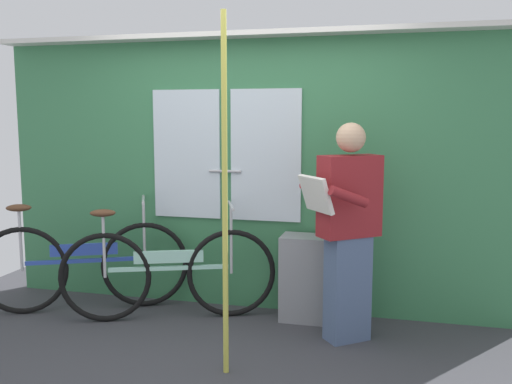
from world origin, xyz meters
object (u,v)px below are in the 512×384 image
object	(u,v)px
bicycle_leaning_behind	(168,273)
passenger_reading_newspaper	(348,228)
bicycle_near_door	(84,265)
trash_bin_by_wall	(304,278)
handrail_pole	(225,198)

from	to	relation	value
bicycle_leaning_behind	passenger_reading_newspaper	xyz separation A→B (m)	(1.44, -0.08, 0.46)
bicycle_near_door	trash_bin_by_wall	xyz separation A→B (m)	(1.85, 0.24, -0.05)
bicycle_near_door	trash_bin_by_wall	world-z (taller)	bicycle_near_door
bicycle_near_door	passenger_reading_newspaper	world-z (taller)	passenger_reading_newspaper
handrail_pole	bicycle_leaning_behind	bearing A→B (deg)	132.40
passenger_reading_newspaper	handrail_pole	bearing A→B (deg)	7.89
passenger_reading_newspaper	handrail_pole	world-z (taller)	handrail_pole
bicycle_leaning_behind	passenger_reading_newspaper	bearing A→B (deg)	-24.50
bicycle_near_door	bicycle_leaning_behind	bearing A→B (deg)	-26.87
bicycle_leaning_behind	handrail_pole	xyz separation A→B (m)	(0.74, -0.81, 0.75)
bicycle_leaning_behind	trash_bin_by_wall	size ratio (longest dim) A/B	2.37
bicycle_near_door	handrail_pole	xyz separation A→B (m)	(1.52, -0.84, 0.75)
trash_bin_by_wall	bicycle_near_door	bearing A→B (deg)	-172.55
bicycle_leaning_behind	trash_bin_by_wall	world-z (taller)	bicycle_leaning_behind
passenger_reading_newspaper	trash_bin_by_wall	world-z (taller)	passenger_reading_newspaper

